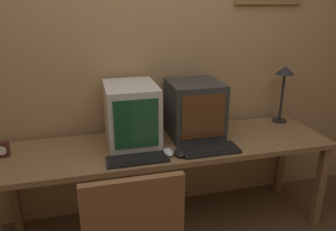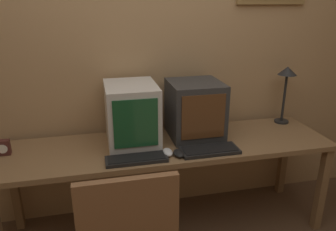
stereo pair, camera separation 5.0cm
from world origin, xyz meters
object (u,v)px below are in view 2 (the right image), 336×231
Objects in this scene: monitor_left at (132,114)px; desk_lamp at (286,79)px; monitor_right at (195,109)px; mouse_near_keyboard at (179,153)px; desk_clock at (3,148)px; keyboard_main at (137,159)px; keyboard_side at (210,150)px; mouse_far_corner at (168,152)px.

monitor_left is 0.94× the size of desk_lamp.
monitor_right is 0.80m from desk_lamp.
mouse_near_keyboard is 1.13× the size of desk_clock.
keyboard_main is 0.84× the size of desk_lamp.
desk_lamp is (1.25, 0.40, 0.35)m from keyboard_main.
monitor_left is 0.85m from desk_clock.
keyboard_side is at bearing 2.39° from mouse_near_keyboard.
desk_clock is (-1.10, 0.27, 0.03)m from mouse_near_keyboard.
keyboard_main is at bearing -18.59° from desk_clock.
keyboard_main is 0.49m from keyboard_side.
mouse_far_corner is (0.19, -0.26, -0.19)m from monitor_left.
desk_clock is at bearing -178.74° from monitor_right.
keyboard_main is 3.84× the size of desk_clock.
mouse_far_corner reaches higher than mouse_near_keyboard.
keyboard_main and keyboard_side have the same top height.
desk_clock is (-0.82, 0.28, 0.04)m from keyboard_main.
monitor_right is at bearing 1.85° from monitor_left.
mouse_near_keyboard is 0.25× the size of desk_lamp.
desk_lamp is at bearing 3.51° from desk_clock.
desk_lamp reaches higher than keyboard_main.
monitor_left is 0.46m from monitor_right.
desk_clock is (-1.03, 0.24, 0.03)m from mouse_far_corner.
mouse_near_keyboard is at bearing -47.32° from monitor_left.
monitor_right is 1.04× the size of keyboard_side.
mouse_far_corner is at bearing -13.20° from desk_clock.
monitor_left is at bearing 0.93° from desk_clock.
mouse_near_keyboard is 0.07m from mouse_far_corner.
monitor_left is at bearing -178.15° from monitor_right.
mouse_far_corner is 1.08× the size of desk_clock.
mouse_near_keyboard reaches higher than keyboard_main.
desk_lamp reaches higher than monitor_right.
monitor_left is 0.58m from keyboard_side.
keyboard_side is 3.84× the size of desk_clock.
monitor_right is at bearing -172.75° from desk_lamp.
keyboard_main is 0.21m from mouse_far_corner.
desk_lamp is at bearing 27.03° from keyboard_side.
mouse_near_keyboard is 1.11m from desk_lamp.
monitor_right is 4.01× the size of desk_clock.
monitor_right is 0.88× the size of desk_lamp.
desk_clock reaches higher than keyboard_side.
keyboard_main is 1.36m from desk_lamp.
mouse_near_keyboard is at bearing -22.74° from mouse_far_corner.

